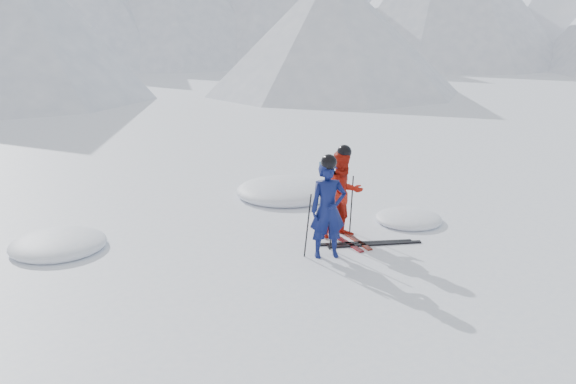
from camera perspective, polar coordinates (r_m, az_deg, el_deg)
ground at (r=11.03m, az=9.65°, el=-4.81°), size 160.00×160.00×0.00m
skier_blue at (r=10.08m, az=3.76°, el=-1.65°), size 0.70×0.58×1.65m
skier_red at (r=11.05m, az=5.19°, el=-0.23°), size 0.84×0.68×1.61m
pole_blue_left at (r=10.13m, az=1.85°, el=-3.17°), size 0.11×0.08×1.10m
pole_blue_right at (r=10.50m, az=4.12°, el=-2.52°), size 0.11×0.07×1.10m
pole_red_left at (r=11.16m, az=3.16°, el=-1.45°), size 0.11×0.09×1.07m
pole_red_right at (r=11.41m, az=5.96°, el=-1.13°), size 0.11×0.08×1.07m
ski_worn_left at (r=11.23m, az=4.58°, el=-4.17°), size 0.20×1.70×0.03m
ski_worn_right at (r=11.36m, az=5.59°, el=-3.96°), size 0.31×1.70×0.03m
ski_loose_a at (r=10.98m, az=7.23°, el=-4.73°), size 1.60×0.74×0.03m
ski_loose_b at (r=10.93m, az=8.12°, el=-4.87°), size 1.62×0.69×0.03m
snow_lumps at (r=12.80m, az=-3.40°, el=-1.67°), size 7.75×4.59×0.49m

